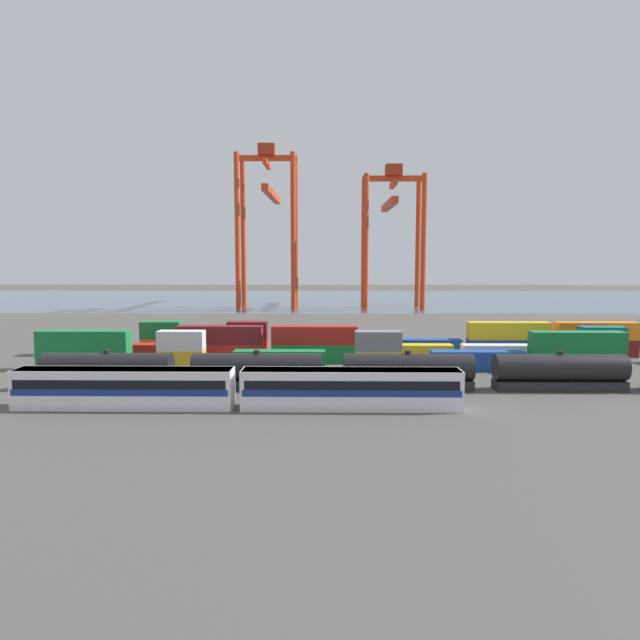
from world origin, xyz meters
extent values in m
plane|color=#4C4944|center=(0.00, 40.00, 0.00)|extent=(420.00, 420.00, 0.00)
cube|color=#475B6B|center=(0.00, 132.83, 0.00)|extent=(400.00, 110.00, 0.01)
cube|color=silver|center=(-18.85, -20.48, 1.95)|extent=(21.44, 3.10, 3.90)
cube|color=navy|center=(-18.85, -20.48, 1.85)|extent=(21.01, 3.14, 0.64)
cube|color=black|center=(-18.85, -20.48, 2.63)|extent=(20.58, 3.13, 0.90)
cube|color=slate|center=(-18.85, -20.48, 3.72)|extent=(21.23, 2.85, 0.36)
cube|color=silver|center=(3.49, -20.48, 1.95)|extent=(21.44, 3.10, 3.90)
cube|color=navy|center=(3.49, -20.48, 1.85)|extent=(21.01, 3.14, 0.64)
cube|color=black|center=(3.49, -20.48, 2.63)|extent=(20.58, 3.13, 0.90)
cube|color=slate|center=(3.49, -20.48, 3.72)|extent=(21.23, 2.85, 0.36)
cube|color=#232326|center=(-23.77, -12.11, 0.55)|extent=(14.51, 2.50, 1.10)
cylinder|color=black|center=(-23.77, -12.11, 2.58)|extent=(14.51, 2.97, 2.97)
cylinder|color=black|center=(-23.77, -12.11, 4.25)|extent=(0.70, 0.70, 0.36)
cube|color=#232326|center=(-6.79, -12.11, 0.55)|extent=(14.51, 2.50, 1.10)
cylinder|color=black|center=(-6.79, -12.11, 2.58)|extent=(14.51, 2.97, 2.97)
cylinder|color=black|center=(-6.79, -12.11, 4.25)|extent=(0.70, 0.70, 0.36)
cube|color=#232326|center=(10.18, -12.11, 0.55)|extent=(14.51, 2.50, 1.10)
cylinder|color=black|center=(10.18, -12.11, 2.58)|extent=(14.51, 2.97, 2.97)
cylinder|color=black|center=(10.18, -12.11, 4.25)|extent=(0.70, 0.70, 0.36)
cube|color=#232326|center=(27.16, -12.11, 0.55)|extent=(14.51, 2.50, 1.10)
cylinder|color=black|center=(27.16, -12.11, 2.58)|extent=(14.51, 2.97, 2.97)
cylinder|color=black|center=(27.16, -12.11, 4.25)|extent=(0.70, 0.70, 0.36)
cube|color=#197538|center=(-31.27, -0.91, 1.30)|extent=(12.10, 2.44, 2.60)
cube|color=#197538|center=(-31.27, -0.91, 3.90)|extent=(12.10, 2.44, 2.60)
cube|color=gold|center=(-18.24, -0.91, 1.30)|extent=(6.04, 2.44, 2.60)
cube|color=silver|center=(-18.24, -0.91, 3.90)|extent=(6.04, 2.44, 2.60)
cube|color=#197538|center=(-5.22, -0.91, 1.30)|extent=(12.10, 2.44, 2.60)
cube|color=gold|center=(7.80, -0.91, 1.30)|extent=(6.04, 2.44, 2.60)
cube|color=slate|center=(7.80, -0.91, 3.90)|extent=(6.04, 2.44, 2.60)
cube|color=#1C4299|center=(20.82, -0.91, 1.30)|extent=(12.10, 2.44, 2.60)
cube|color=#197538|center=(33.85, -0.91, 1.30)|extent=(12.10, 2.44, 2.60)
cube|color=#197538|center=(33.85, -0.91, 3.90)|extent=(12.10, 2.44, 2.60)
cube|color=#AD211C|center=(-27.67, 4.66, 1.30)|extent=(12.10, 2.44, 2.60)
cube|color=#AD211C|center=(-14.21, 4.66, 1.30)|extent=(12.10, 2.44, 2.60)
cube|color=maroon|center=(-14.21, 4.66, 3.90)|extent=(12.10, 2.44, 2.60)
cube|color=#197538|center=(-0.74, 4.66, 1.30)|extent=(12.10, 2.44, 2.60)
cube|color=#AD211C|center=(-0.74, 4.66, 3.90)|extent=(12.10, 2.44, 2.60)
cube|color=gold|center=(12.73, 4.66, 1.30)|extent=(12.10, 2.44, 2.60)
cube|color=silver|center=(26.20, 4.66, 1.30)|extent=(12.10, 2.44, 2.60)
cube|color=gold|center=(39.66, 4.66, 1.30)|extent=(6.04, 2.44, 2.60)
cube|color=#146066|center=(39.66, 4.66, 3.90)|extent=(6.04, 2.44, 2.60)
cube|color=silver|center=(-37.29, 10.23, 1.30)|extent=(12.10, 2.44, 2.60)
cube|color=orange|center=(-24.16, 10.23, 1.30)|extent=(6.04, 2.44, 2.60)
cube|color=#197538|center=(-24.16, 10.23, 3.90)|extent=(6.04, 2.44, 2.60)
cube|color=#AD211C|center=(-11.04, 10.23, 1.30)|extent=(6.04, 2.44, 2.60)
cube|color=maroon|center=(-11.04, 10.23, 3.90)|extent=(6.04, 2.44, 2.60)
cube|color=silver|center=(2.08, 10.23, 1.30)|extent=(6.04, 2.44, 2.60)
cube|color=#1C4299|center=(15.21, 10.23, 1.30)|extent=(12.10, 2.44, 2.60)
cube|color=#1C4299|center=(28.33, 10.23, 1.30)|extent=(12.10, 2.44, 2.60)
cube|color=gold|center=(28.33, 10.23, 3.90)|extent=(12.10, 2.44, 2.60)
cube|color=maroon|center=(41.45, 10.23, 1.30)|extent=(12.10, 2.44, 2.60)
cube|color=orange|center=(41.45, 10.23, 3.90)|extent=(12.10, 2.44, 2.60)
cylinder|color=red|center=(-24.92, 89.01, 22.36)|extent=(1.50, 1.50, 44.71)
cylinder|color=red|center=(-8.92, 89.01, 22.36)|extent=(1.50, 1.50, 44.71)
cylinder|color=red|center=(-24.92, 100.07, 22.36)|extent=(1.50, 1.50, 44.71)
cylinder|color=red|center=(-8.92, 100.07, 22.36)|extent=(1.50, 1.50, 44.71)
cube|color=red|center=(-16.92, 94.54, 43.91)|extent=(17.59, 1.20, 1.60)
cube|color=red|center=(-16.92, 94.54, 42.31)|extent=(1.20, 12.66, 1.60)
cube|color=red|center=(-16.92, 109.15, 34.93)|extent=(2.00, 41.74, 2.00)
cube|color=#9F2C14|center=(-16.92, 94.54, 46.31)|extent=(4.80, 4.00, 3.20)
cylinder|color=red|center=(11.88, 89.41, 19.39)|extent=(1.50, 1.50, 38.79)
cylinder|color=red|center=(28.34, 89.41, 19.39)|extent=(1.50, 1.50, 38.79)
cylinder|color=red|center=(11.88, 99.67, 19.39)|extent=(1.50, 1.50, 38.79)
cylinder|color=red|center=(28.34, 99.67, 19.39)|extent=(1.50, 1.50, 38.79)
cube|color=red|center=(20.11, 94.54, 37.99)|extent=(18.07, 1.20, 1.60)
cube|color=red|center=(20.11, 94.54, 36.39)|extent=(1.20, 11.86, 1.60)
cube|color=red|center=(20.11, 106.05, 31.52)|extent=(2.00, 32.88, 2.00)
cube|color=#9F2C14|center=(20.11, 94.54, 40.39)|extent=(4.80, 4.00, 3.20)
camera|label=1|loc=(1.30, -75.23, 14.63)|focal=31.98mm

